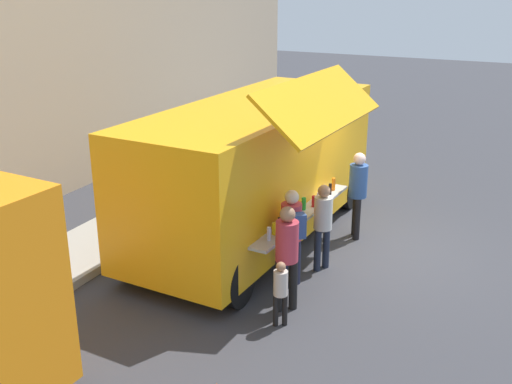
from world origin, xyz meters
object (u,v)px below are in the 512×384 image
at_px(customer_rear_waiting, 287,250).
at_px(customer_extra_browsing, 358,188).
at_px(trash_bin, 243,153).
at_px(child_near_queue, 281,288).
at_px(customer_mid_with_backpack, 292,229).
at_px(food_truck_main, 256,167).
at_px(customer_front_ordering, 323,220).

height_order(customer_rear_waiting, customer_extra_browsing, customer_extra_browsing).
xyz_separation_m(trash_bin, customer_extra_browsing, (-3.07, -4.12, 0.59)).
height_order(customer_extra_browsing, child_near_queue, customer_extra_browsing).
bearing_deg(customer_mid_with_backpack, trash_bin, -6.51).
distance_m(food_truck_main, customer_extra_browsing, 2.07).
distance_m(customer_extra_browsing, child_near_queue, 3.75).
bearing_deg(trash_bin, customer_extra_browsing, -126.64).
xyz_separation_m(customer_rear_waiting, customer_extra_browsing, (3.26, -0.15, 0.02)).
distance_m(trash_bin, customer_extra_browsing, 5.17).
height_order(customer_mid_with_backpack, child_near_queue, customer_mid_with_backpack).
bearing_deg(customer_rear_waiting, trash_bin, -8.80).
xyz_separation_m(customer_mid_with_backpack, child_near_queue, (-1.25, -0.34, -0.42)).
bearing_deg(customer_rear_waiting, customer_front_ordering, -41.49).
xyz_separation_m(trash_bin, customer_rear_waiting, (-6.32, -3.98, 0.58)).
distance_m(customer_rear_waiting, customer_extra_browsing, 3.26).
relative_size(customer_extra_browsing, child_near_queue, 1.67).
xyz_separation_m(trash_bin, child_near_queue, (-6.80, -4.08, 0.17)).
distance_m(food_truck_main, customer_mid_with_backpack, 2.16).
xyz_separation_m(customer_front_ordering, customer_mid_with_backpack, (-0.82, 0.25, 0.09)).
height_order(customer_rear_waiting, child_near_queue, customer_rear_waiting).
relative_size(trash_bin, child_near_queue, 0.88).
bearing_deg(food_truck_main, customer_mid_with_backpack, -135.14).
height_order(customer_front_ordering, customer_rear_waiting, customer_rear_waiting).
bearing_deg(food_truck_main, customer_extra_browsing, -60.35).
bearing_deg(customer_rear_waiting, food_truck_main, -5.79).
bearing_deg(child_near_queue, customer_mid_with_backpack, -16.89).
distance_m(customer_front_ordering, child_near_queue, 2.10).
bearing_deg(trash_bin, customer_mid_with_backpack, -146.03).
xyz_separation_m(food_truck_main, trash_bin, (3.98, 2.32, -1.04)).
bearing_deg(trash_bin, customer_front_ordering, -139.80).
distance_m(food_truck_main, customer_rear_waiting, 2.91).
relative_size(customer_front_ordering, child_near_queue, 1.51).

